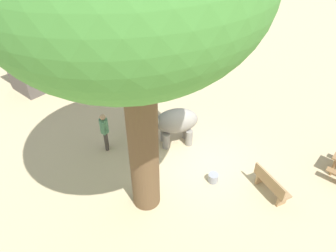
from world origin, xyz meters
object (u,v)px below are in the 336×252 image
object	(u,v)px
wooden_bench	(271,184)
feed_bucket	(213,178)
market_stall_teal	(34,67)
market_stall_orange	(77,51)
elephant	(171,123)
person_handler	(104,129)

from	to	relation	value
wooden_bench	feed_bucket	size ratio (longest dim) A/B	3.99
market_stall_teal	feed_bucket	world-z (taller)	market_stall_teal
wooden_bench	market_stall_orange	distance (m)	12.48
market_stall_orange	market_stall_teal	bearing A→B (deg)	180.00
elephant	person_handler	distance (m)	2.52
wooden_bench	elephant	bearing A→B (deg)	-154.19
elephant	wooden_bench	world-z (taller)	elephant
elephant	feed_bucket	size ratio (longest dim) A/B	5.98
person_handler	feed_bucket	size ratio (longest dim) A/B	4.50
market_stall_orange	feed_bucket	size ratio (longest dim) A/B	7.00
feed_bucket	market_stall_teal	bearing A→B (deg)	91.36
person_handler	feed_bucket	distance (m)	4.40
wooden_bench	market_stall_orange	world-z (taller)	market_stall_orange
elephant	feed_bucket	world-z (taller)	elephant
elephant	feed_bucket	bearing A→B (deg)	113.74
elephant	wooden_bench	size ratio (longest dim) A/B	1.50
elephant	wooden_bench	bearing A→B (deg)	129.36
market_stall_teal	elephant	bearing A→B (deg)	-83.74
feed_bucket	market_stall_orange	bearing A→B (deg)	77.55
market_stall_orange	elephant	bearing A→B (deg)	-101.75
wooden_bench	market_stall_teal	world-z (taller)	market_stall_teal
elephant	feed_bucket	distance (m)	2.67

